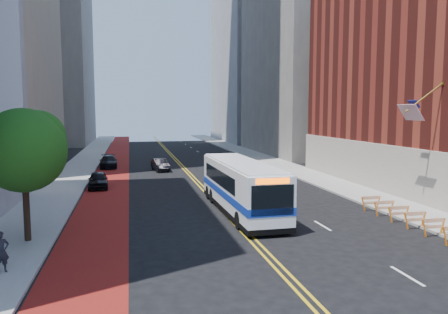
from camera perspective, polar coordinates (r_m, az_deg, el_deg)
ground at (r=19.44m, az=7.17°, el=-14.15°), size 160.00×160.00×0.00m
sidewalk_left at (r=48.02m, az=-19.12°, el=-2.22°), size 4.00×140.00×0.15m
sidewalk_right at (r=50.99m, az=8.73°, el=-1.49°), size 4.00×140.00×0.15m
bus_lane_paint at (r=47.71m, az=-14.46°, el=-2.21°), size 3.60×140.00×0.01m
center_line_inner at (r=48.04m, az=-4.98°, el=-1.99°), size 0.14×140.00×0.01m
center_line_outer at (r=48.08m, az=-4.55°, el=-1.98°), size 0.14×140.00×0.01m
lane_dashes at (r=56.66m, az=-1.00°, el=-0.74°), size 0.14×98.20×0.01m
midrise_right_near at (r=72.63m, az=12.17°, el=16.46°), size 18.00×26.00×40.00m
midrise_right_far at (r=101.99m, az=5.51°, el=17.78°), size 20.00×28.00×55.00m
construction_barriers at (r=26.62m, az=24.66°, el=-7.59°), size 1.42×10.91×1.00m
street_tree at (r=23.86m, az=-24.56°, el=1.21°), size 4.20×4.20×6.70m
transit_bus at (r=28.91m, az=2.19°, el=-3.78°), size 2.92×12.35×3.38m
car_a at (r=39.64m, az=-16.13°, el=-2.90°), size 1.86×4.19×1.40m
car_b at (r=49.52m, az=-8.33°, el=-1.01°), size 2.01×4.24×1.34m
car_c at (r=53.44m, az=-14.86°, el=-0.59°), size 2.14×4.96×1.42m
pedestrian at (r=20.20m, az=-27.10°, el=-10.99°), size 0.75×0.69×1.72m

